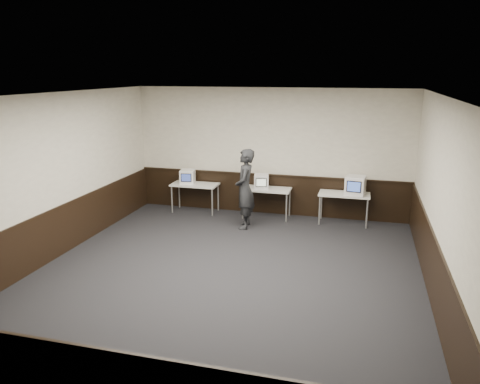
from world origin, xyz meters
name	(u,v)px	position (x,y,z in m)	size (l,w,h in m)	color
floor	(225,275)	(0.00, 0.00, 0.00)	(8.00, 8.00, 0.00)	black
ceiling	(224,95)	(0.00, 0.00, 3.20)	(8.00, 8.00, 0.00)	white
back_wall	(270,152)	(0.00, 4.00, 1.60)	(7.00, 7.00, 0.00)	beige
front_wall	(100,293)	(0.00, -4.00, 1.60)	(7.00, 7.00, 0.00)	beige
left_wall	(50,178)	(-3.50, 0.00, 1.60)	(8.00, 8.00, 0.00)	beige
right_wall	(442,204)	(3.50, 0.00, 1.60)	(8.00, 8.00, 0.00)	beige
wainscot_back	(269,194)	(0.00, 3.98, 0.50)	(6.98, 0.04, 1.00)	black
wainscot_left	(56,233)	(-3.48, 0.00, 0.50)	(0.04, 7.98, 1.00)	black
wainscot_right	(433,270)	(3.48, 0.00, 0.50)	(0.04, 7.98, 1.00)	black
wainscot_rail	(270,175)	(0.00, 3.96, 1.02)	(6.98, 0.06, 0.04)	black
desk_left	(195,186)	(-1.90, 3.60, 0.68)	(1.20, 0.60, 0.75)	silver
desk_center	(267,191)	(0.00, 3.60, 0.68)	(1.20, 0.60, 0.75)	silver
desk_right	(344,196)	(1.90, 3.60, 0.68)	(1.20, 0.60, 0.75)	silver
emac_left	(187,177)	(-2.09, 3.58, 0.93)	(0.43, 0.44, 0.36)	white
emac_center	(261,182)	(-0.13, 3.56, 0.93)	(0.42, 0.44, 0.35)	white
emac_right	(355,185)	(2.14, 3.55, 0.97)	(0.50, 0.53, 0.45)	white
person	(245,189)	(-0.33, 2.70, 0.94)	(0.68, 0.45, 1.87)	black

